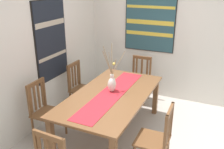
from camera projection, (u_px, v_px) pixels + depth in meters
ground_plane at (144, 145)px, 3.86m from camera, size 6.40×6.40×0.03m
wall_back at (39, 46)px, 4.10m from camera, size 6.40×0.12×2.70m
wall_side at (176, 35)px, 4.95m from camera, size 0.12×6.40×2.70m
dining_table at (111, 99)px, 3.90m from camera, size 2.06×1.08×0.72m
table_runner at (111, 94)px, 3.87m from camera, size 1.89×0.36×0.01m
centerpiece_vase at (112, 83)px, 3.90m from camera, size 0.26×0.30×0.75m
chair_0 at (139, 79)px, 5.13m from camera, size 0.43×0.43×0.91m
chair_1 at (80, 87)px, 4.71m from camera, size 0.42×0.42×0.94m
chair_3 at (45, 110)px, 3.88m from camera, size 0.43×0.43×0.94m
chair_4 at (157, 138)px, 3.20m from camera, size 0.43×0.43×0.93m
painting_on_back_wall at (51, 40)px, 4.25m from camera, size 0.81×0.05×1.36m
painting_on_side_wall at (150, 21)px, 5.01m from camera, size 0.05×1.03×1.22m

